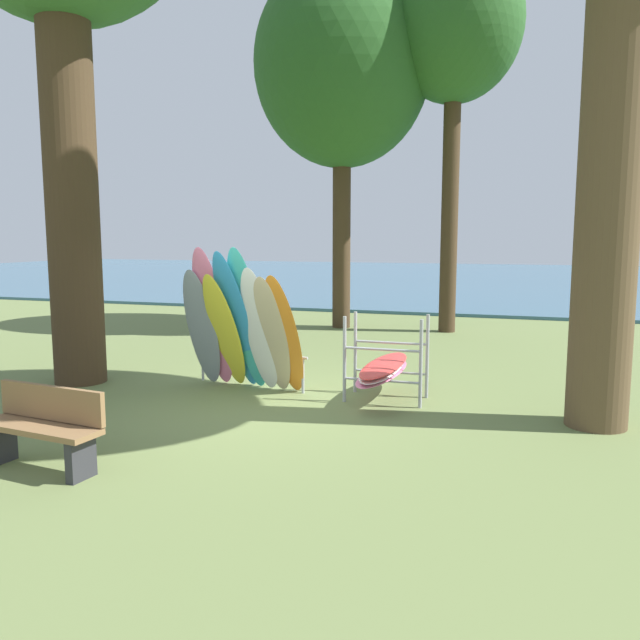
# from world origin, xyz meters

# --- Properties ---
(ground_plane) EXTENTS (80.00, 80.00, 0.00)m
(ground_plane) POSITION_xyz_m (0.00, 0.00, 0.00)
(ground_plane) COLOR olive
(lake_water) EXTENTS (80.00, 36.00, 0.10)m
(lake_water) POSITION_xyz_m (0.00, 28.86, 0.05)
(lake_water) COLOR #38607A
(lake_water) RESTS_ON ground
(tree_mid_behind) EXTENTS (3.24, 3.24, 9.28)m
(tree_mid_behind) POSITION_xyz_m (1.70, 7.79, 7.31)
(tree_mid_behind) COLOR #42301E
(tree_mid_behind) RESTS_ON ground
(tree_far_left_back) EXTENTS (4.45, 4.45, 9.25)m
(tree_far_left_back) POSITION_xyz_m (-1.06, 7.71, 6.64)
(tree_far_left_back) COLOR #42301E
(tree_far_left_back) RESTS_ON ground
(leaning_board_pile) EXTENTS (2.09, 0.98, 2.24)m
(leaning_board_pile) POSITION_xyz_m (-0.59, 0.56, 1.00)
(leaning_board_pile) COLOR gray
(leaning_board_pile) RESTS_ON ground
(board_storage_rack) EXTENTS (1.15, 2.12, 1.25)m
(board_storage_rack) POSITION_xyz_m (1.62, 0.72, 0.47)
(board_storage_rack) COLOR #9EA0A5
(board_storage_rack) RESTS_ON ground
(park_bench) EXTENTS (1.44, 0.57, 0.85)m
(park_bench) POSITION_xyz_m (-1.10, -3.11, 0.45)
(park_bench) COLOR #2D2D33
(park_bench) RESTS_ON ground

